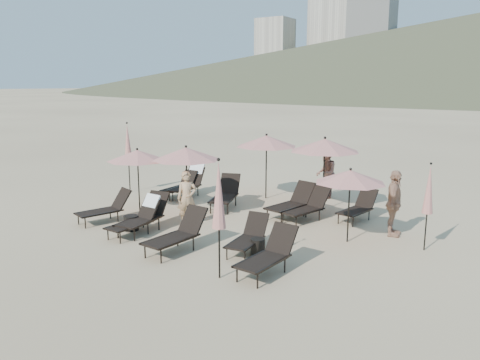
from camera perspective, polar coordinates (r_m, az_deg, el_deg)
The scene contains 27 objects.
ground at distance 12.27m, azimuth -4.51°, elevation -8.38°, with size 800.00×800.00×0.00m, color #D6BA8C.
hotel_skyline at distance 298.60m, azimuth 12.62°, elevation 15.18°, with size 109.00×82.00×55.00m.
lounger_0 at distance 15.02m, azimuth -16.04°, elevation -3.27°, with size 1.11×1.78×0.96m.
lounger_1 at distance 13.58m, azimuth -12.40°, elevation -4.44°, with size 0.72×1.70×1.04m.
lounger_2 at distance 13.78m, azimuth -11.54°, elevation -4.21°, with size 0.87×1.87×1.04m.
lounger_3 at distance 12.03m, azimuth -7.62°, elevation -6.41°, with size 0.86×1.86×1.04m.
lounger_4 at distance 11.90m, azimuth 1.04°, elevation -6.87°, with size 0.74×1.60×0.89m.
lounger_5 at distance 10.61m, azimuth 3.50°, elevation -8.96°, with size 0.81×1.78×0.99m.
lounger_6 at distance 17.84m, azimuth -7.28°, elevation -0.65°, with size 0.63×1.60×0.92m.
lounger_7 at distance 17.83m, azimuth -6.24°, elevation -0.21°, with size 0.96×1.95×1.17m.
lounger_8 at distance 16.10m, azimuth -1.77°, elevation -1.65°, with size 1.26×1.97×1.06m.
lounger_9 at distance 15.06m, azimuth 6.33°, elevation -2.67°, with size 1.08×1.93×1.05m.
lounger_10 at distance 14.71m, azimuth 8.21°, elevation -3.16°, with size 1.12×1.84×0.99m.
lounger_11 at distance 15.06m, azimuth 14.23°, elevation -3.20°, with size 0.90×1.68×0.92m.
umbrella_open_0 at distance 15.71m, azimuth -12.40°, elevation 2.95°, with size 1.99×1.99×2.14m.
umbrella_open_1 at distance 14.72m, azimuth -6.59°, elevation 3.21°, with size 2.16×2.16×2.32m.
umbrella_open_2 at distance 12.64m, azimuth 13.29°, elevation 0.41°, with size 1.89×1.89×2.04m.
umbrella_open_3 at distance 17.14m, azimuth 3.24°, elevation 4.76°, with size 2.26×2.26×2.43m.
umbrella_open_4 at distance 15.67m, azimuth 10.30°, elevation 4.19°, with size 2.33×2.33×2.50m.
umbrella_closed_0 at distance 9.94m, azimuth -2.60°, elevation -1.92°, with size 0.31×0.31×2.68m.
umbrella_closed_1 at distance 12.62m, azimuth 22.04°, elevation -1.11°, with size 0.27×0.27×2.29m.
umbrella_closed_2 at distance 18.69m, azimuth -13.51°, elevation 4.33°, with size 0.32×0.32×2.76m.
side_table_0 at distance 14.03m, azimuth -13.12°, elevation -5.12°, with size 0.43×0.43×0.44m, color black.
side_table_1 at distance 11.79m, azimuth 2.19°, elevation -8.12°, with size 0.37×0.37×0.42m, color black.
beachgoer_a at distance 14.17m, azimuth -6.48°, elevation -2.21°, with size 0.60×0.39×1.64m, color tan.
beachgoer_b at distance 17.66m, azimuth 10.41°, elevation 0.82°, with size 0.91×0.71×1.88m, color #8D5949.
beachgoer_c at distance 13.70m, azimuth 18.25°, elevation -2.72°, with size 1.10×0.46×1.87m, color tan.
Camera 1 is at (6.89, -9.25, 4.19)m, focal length 35.00 mm.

